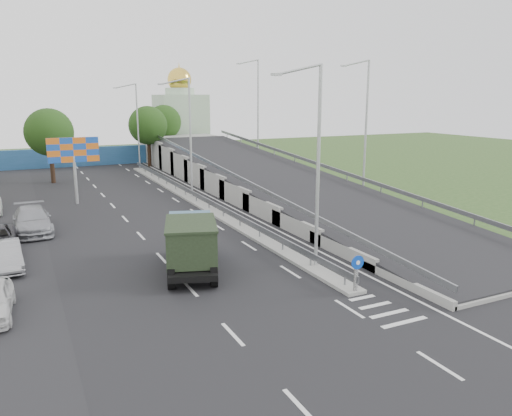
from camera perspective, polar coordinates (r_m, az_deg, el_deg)
ground at (r=21.65m, az=14.80°, el=-11.56°), size 160.00×160.00×0.00m
road_surface at (r=37.32m, az=-9.17°, el=-1.05°), size 26.00×90.00×0.04m
median at (r=41.90m, az=-6.82°, el=0.66°), size 1.00×44.00×0.20m
overpass_ramp at (r=44.53m, az=2.31°, el=3.61°), size 10.00×50.00×3.50m
median_guardrail at (r=41.77m, az=-6.84°, el=1.53°), size 0.09×44.00×0.71m
sign_bollard at (r=22.83m, az=11.41°, el=-7.30°), size 0.64×0.23×1.67m
lamp_post_near at (r=24.87m, az=6.78°, el=5.82°), size 2.74×0.18×10.08m
lamp_post_mid at (r=43.03m, az=-7.75°, el=8.63°), size 2.74×0.18×10.08m
lamp_post_far at (r=62.33m, az=-13.55°, el=9.60°), size 2.74×0.18×10.08m
blue_wall at (r=67.88m, az=-17.85°, el=5.65°), size 30.00×0.50×2.40m
church at (r=78.41m, az=-8.60°, el=9.99°), size 7.00×7.00×13.80m
billboard at (r=43.28m, az=-20.13°, el=5.84°), size 4.00×0.24×5.50m
tree_left_mid at (r=55.04m, az=-22.56°, el=7.98°), size 4.80×4.80×7.60m
tree_median_far at (r=64.73m, az=-12.25°, el=9.20°), size 4.80×4.80×7.60m
tree_ramp_far at (r=72.50m, az=-10.47°, el=9.61°), size 4.80×4.80×7.60m
dump_truck at (r=25.54m, az=-7.43°, el=-3.86°), size 4.00×6.61×2.74m
parked_car_b at (r=28.81m, az=-26.73°, el=-4.92°), size 1.77×4.36×1.41m
parked_car_d at (r=35.72m, az=-24.22°, el=-1.29°), size 2.40×5.69×1.64m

